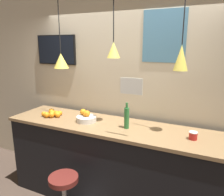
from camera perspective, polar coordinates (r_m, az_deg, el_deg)
back_wall at (r=3.07m, az=3.65°, el=2.06°), size 8.00×0.06×2.90m
service_counter at (r=3.00m, az=-0.00°, el=-16.81°), size 2.85×0.70×1.09m
bar_stool at (r=2.80m, az=-12.33°, el=-23.66°), size 0.45×0.45×0.63m
fruit_bowl at (r=2.90m, az=-6.76°, el=-5.01°), size 0.26×0.26×0.15m
orange_pile at (r=3.21m, az=-15.27°, el=-3.86°), size 0.28×0.24×0.09m
juice_bottle at (r=2.62m, az=3.84°, el=-5.12°), size 0.06×0.06×0.32m
spread_jar at (r=2.50m, az=20.42°, el=-9.19°), size 0.09×0.09×0.08m
pendant_lamp_left at (r=3.03m, az=-13.17°, el=9.60°), size 0.20×0.20×1.04m
pendant_lamp_middle at (r=2.62m, az=0.40°, el=12.60°), size 0.16×0.16×0.88m
pendant_lamp_right at (r=2.41m, az=17.61°, el=10.15°), size 0.15×0.15×1.00m
mounted_tv at (r=3.54m, az=-14.35°, el=12.10°), size 0.69×0.04×0.44m
hanging_menu_board at (r=2.24m, az=5.07°, el=3.11°), size 0.24×0.01×0.17m
wall_poster at (r=2.83m, az=13.42°, el=15.42°), size 0.53×0.01×0.63m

